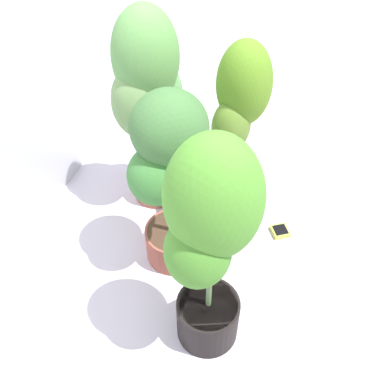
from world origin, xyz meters
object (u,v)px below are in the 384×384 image
at_px(potted_plant_back_right, 149,96).
at_px(hygrometer_box, 280,231).
at_px(potted_plant_front_left, 209,239).
at_px(potted_plant_center, 168,174).
at_px(nutrient_bottle, 203,157).
at_px(potted_plant_front_right, 238,136).

xyz_separation_m(potted_plant_back_right, hygrometer_box, (-0.04, -0.68, -0.61)).
bearing_deg(potted_plant_front_left, potted_plant_back_right, 36.54).
xyz_separation_m(potted_plant_center, nutrient_bottle, (0.58, 0.04, -0.40)).
bearing_deg(potted_plant_front_left, potted_plant_front_right, 7.32).
height_order(hygrometer_box, nutrient_bottle, nutrient_bottle).
height_order(potted_plant_center, hygrometer_box, potted_plant_center).
bearing_deg(potted_plant_back_right, potted_plant_front_right, -88.25).
height_order(potted_plant_front_right, hygrometer_box, potted_plant_front_right).
xyz_separation_m(potted_plant_front_right, hygrometer_box, (-0.06, -0.27, -0.49)).
height_order(potted_plant_center, nutrient_bottle, potted_plant_center).
bearing_deg(hygrometer_box, potted_plant_center, 90.94).
bearing_deg(nutrient_bottle, potted_plant_back_right, 140.70).
distance_m(potted_plant_center, hygrometer_box, 0.76).
height_order(potted_plant_front_right, potted_plant_front_left, potted_plant_front_left).
distance_m(hygrometer_box, nutrient_bottle, 0.57).
distance_m(potted_plant_back_right, hygrometer_box, 0.91).
bearing_deg(potted_plant_front_left, nutrient_bottle, 19.28).
xyz_separation_m(potted_plant_front_left, hygrometer_box, (0.63, -0.18, -0.61)).
xyz_separation_m(potted_plant_front_right, potted_plant_front_left, (-0.68, -0.09, 0.12)).
bearing_deg(potted_plant_front_right, hygrometer_box, -101.70).
distance_m(potted_plant_front_right, potted_plant_center, 0.41).
relative_size(potted_plant_front_left, potted_plant_back_right, 0.99).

